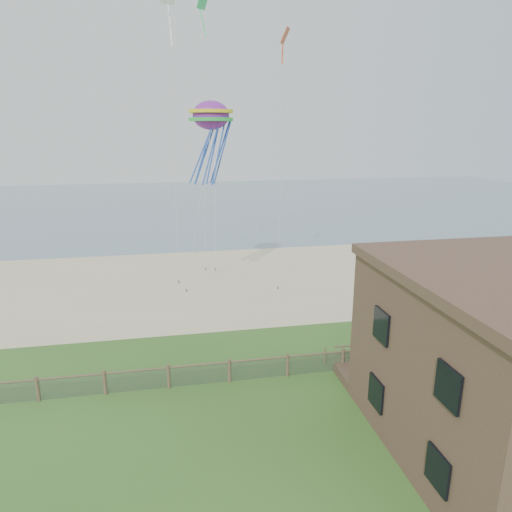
{
  "coord_description": "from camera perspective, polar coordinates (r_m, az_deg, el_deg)",
  "views": [
    {
      "loc": [
        -2.51,
        -14.37,
        12.23
      ],
      "look_at": [
        1.74,
        8.0,
        5.96
      ],
      "focal_mm": 32.0,
      "sensor_mm": 36.0,
      "label": 1
    }
  ],
  "objects": [
    {
      "name": "kite_red",
      "position": [
        30.84,
        3.64,
        25.14
      ],
      "size": [
        1.65,
        1.48,
        1.85
      ],
      "primitive_type": null,
      "rotation": [
        0.44,
        0.0,
        1.13
      ],
      "color": "#DC5226"
    },
    {
      "name": "chainlink_fence",
      "position": [
        23.62,
        -3.34,
        -14.27
      ],
      "size": [
        36.2,
        0.2,
        1.25
      ],
      "primitive_type": null,
      "color": "#493F29",
      "rests_on": "ground"
    },
    {
      "name": "sand_beach",
      "position": [
        38.45,
        -6.45,
        -3.24
      ],
      "size": [
        72.0,
        20.0,
        0.02
      ],
      "primitive_type": "cube",
      "color": "#C9BA91",
      "rests_on": "ground"
    },
    {
      "name": "kite_green",
      "position": [
        36.75,
        -6.66,
        28.11
      ],
      "size": [
        1.87,
        1.87,
        2.37
      ],
      "primitive_type": null,
      "rotation": [
        0.44,
        0.0,
        0.78
      ],
      "color": "#39D674"
    },
    {
      "name": "ground",
      "position": [
        19.04,
        -0.71,
        -24.57
      ],
      "size": [
        160.0,
        160.0,
        0.0
      ],
      "primitive_type": "plane",
      "color": "#33591E",
      "rests_on": "ground"
    },
    {
      "name": "octopus_kite",
      "position": [
        31.39,
        -5.58,
        14.27
      ],
      "size": [
        3.25,
        2.54,
        6.04
      ],
      "primitive_type": null,
      "rotation": [
        0.0,
        0.0,
        -0.17
      ],
      "color": "#E82447"
    },
    {
      "name": "ocean",
      "position": [
        81.34,
        -8.91,
        6.57
      ],
      "size": [
        160.0,
        68.0,
        0.02
      ],
      "primitive_type": "cube",
      "color": "slate",
      "rests_on": "ground"
    },
    {
      "name": "motel_deck",
      "position": [
        27.56,
        25.55,
        -12.0
      ],
      "size": [
        15.0,
        2.0,
        0.5
      ],
      "primitive_type": "cube",
      "color": "brown",
      "rests_on": "ground"
    },
    {
      "name": "picnic_table",
      "position": [
        22.41,
        18.16,
        -17.4
      ],
      "size": [
        2.15,
        1.92,
        0.75
      ],
      "primitive_type": null,
      "rotation": [
        0.0,
        0.0,
        -0.39
      ],
      "color": "brown",
      "rests_on": "ground"
    },
    {
      "name": "kite_white",
      "position": [
        33.29,
        -10.8,
        28.05
      ],
      "size": [
        1.93,
        2.23,
        2.97
      ],
      "primitive_type": null,
      "rotation": [
        0.44,
        0.0,
        0.46
      ],
      "color": "white"
    }
  ]
}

